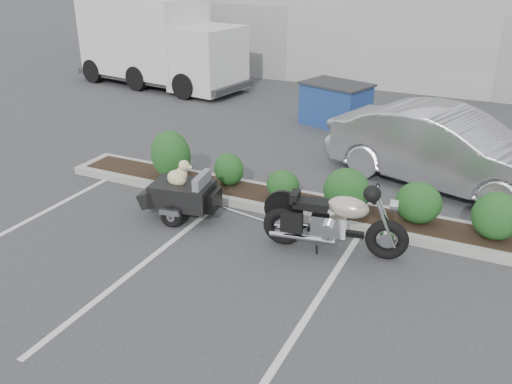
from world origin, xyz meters
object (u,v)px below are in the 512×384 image
at_px(pet_trailer, 182,193).
at_px(dumpster, 335,104).
at_px(delivery_truck, 159,45).
at_px(sedan, 447,149).
at_px(motorcycle, 334,222).

height_order(pet_trailer, dumpster, dumpster).
bearing_deg(dumpster, delivery_truck, -177.99).
bearing_deg(sedan, dumpster, 63.23).
xyz_separation_m(motorcycle, pet_trailer, (-2.79, 0.02, -0.07)).
xyz_separation_m(pet_trailer, sedan, (3.94, 3.46, 0.32)).
relative_size(dumpster, delivery_truck, 0.30).
bearing_deg(pet_trailer, motorcycle, -9.62).
distance_m(motorcycle, pet_trailer, 2.79).
bearing_deg(sedan, pet_trailer, 147.64).
height_order(motorcycle, dumpster, motorcycle).
bearing_deg(delivery_truck, motorcycle, -34.34).
xyz_separation_m(motorcycle, delivery_truck, (-9.10, 8.44, 0.88)).
distance_m(dumpster, delivery_truck, 7.29).
height_order(motorcycle, pet_trailer, motorcycle).
bearing_deg(sedan, motorcycle, 177.98).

